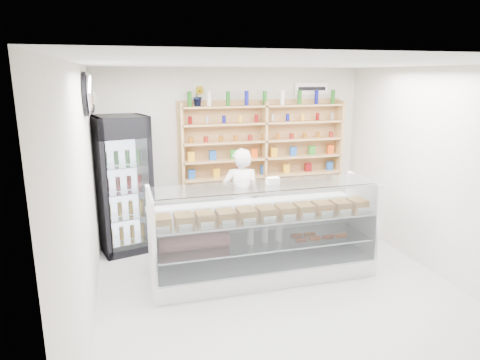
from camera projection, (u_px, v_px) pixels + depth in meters
name	position (u px, v px, depth m)	size (l,w,h in m)	color
room	(288.00, 188.00, 4.96)	(5.00, 5.00, 5.00)	#B7B7BC
display_counter	(263.00, 251.00, 5.79)	(2.99, 0.89, 1.30)	white
shop_worker	(241.00, 199.00, 6.67)	(0.58, 0.38, 1.60)	silver
drinks_cooler	(123.00, 184.00, 6.54)	(0.91, 0.90, 2.10)	black
wall_shelving	(264.00, 141.00, 7.23)	(2.84, 0.28, 1.33)	tan
potted_plant	(199.00, 96.00, 6.75)	(0.18, 0.14, 0.32)	#1E6626
security_mirror	(90.00, 94.00, 5.25)	(0.15, 0.50, 0.50)	silver
wall_sign	(312.00, 89.00, 7.38)	(0.62, 0.03, 0.20)	white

